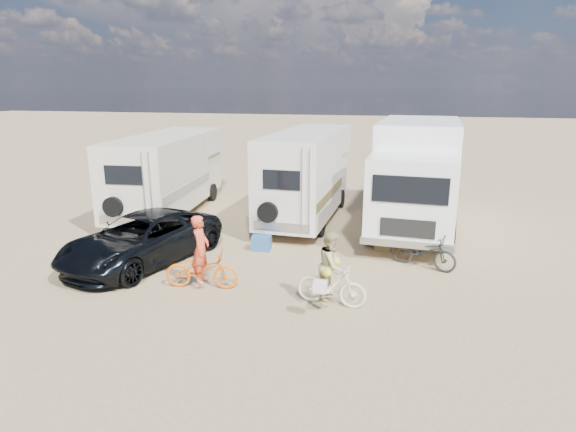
% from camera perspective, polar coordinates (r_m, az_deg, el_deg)
% --- Properties ---
extents(ground, '(140.00, 140.00, 0.00)m').
position_cam_1_polar(ground, '(11.43, -5.94, -9.79)').
color(ground, tan).
rests_on(ground, ground).
extents(rv_main, '(2.39, 6.80, 3.22)m').
position_cam_1_polar(rv_main, '(17.59, 2.30, 4.77)').
color(rv_main, silver).
rests_on(rv_main, ground).
extents(rv_left, '(2.89, 7.22, 3.01)m').
position_cam_1_polar(rv_left, '(19.10, -14.03, 4.84)').
color(rv_left, beige).
rests_on(rv_left, ground).
extents(box_truck, '(3.18, 7.91, 3.63)m').
position_cam_1_polar(box_truck, '(17.04, 14.97, 4.61)').
color(box_truck, white).
rests_on(box_truck, ground).
extents(dark_suv, '(3.53, 5.35, 1.37)m').
position_cam_1_polar(dark_suv, '(13.99, -17.02, -2.63)').
color(dark_suv, black).
rests_on(dark_suv, ground).
extents(bike_man, '(1.86, 0.86, 0.94)m').
position_cam_1_polar(bike_man, '(11.97, -10.24, -6.31)').
color(bike_man, '#ED6008').
rests_on(bike_man, ground).
extents(bike_woman, '(1.67, 0.68, 0.97)m').
position_cam_1_polar(bike_woman, '(10.93, 5.18, -8.20)').
color(bike_woman, beige).
rests_on(bike_woman, ground).
extents(rider_man, '(0.48, 0.66, 1.67)m').
position_cam_1_polar(rider_man, '(11.85, -10.32, -4.69)').
color(rider_man, '#E24C2E').
rests_on(rider_man, ground).
extents(rider_woman, '(0.70, 0.84, 1.57)m').
position_cam_1_polar(rider_woman, '(10.81, 5.22, -6.76)').
color(rider_woman, tan).
rests_on(rider_woman, ground).
extents(bike_parked, '(1.94, 1.33, 0.96)m').
position_cam_1_polar(bike_parked, '(13.56, 15.83, -4.00)').
color(bike_parked, black).
rests_on(bike_parked, ground).
extents(cooler, '(0.59, 0.45, 0.45)m').
position_cam_1_polar(cooler, '(14.50, -3.19, -3.24)').
color(cooler, '#2B5A97').
rests_on(cooler, ground).
extents(crate, '(0.54, 0.54, 0.36)m').
position_cam_1_polar(crate, '(14.81, 11.36, -3.30)').
color(crate, olive).
rests_on(crate, ground).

